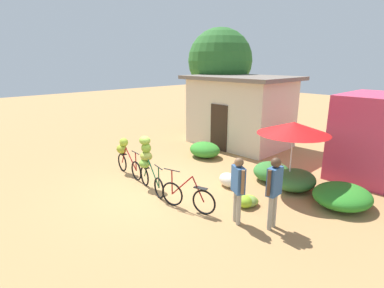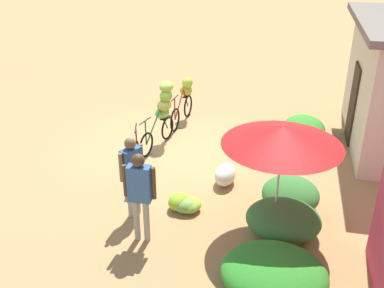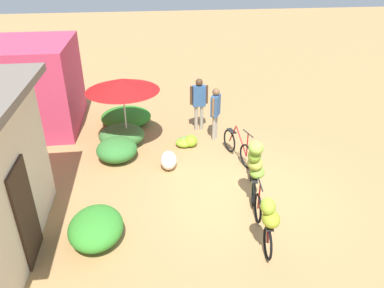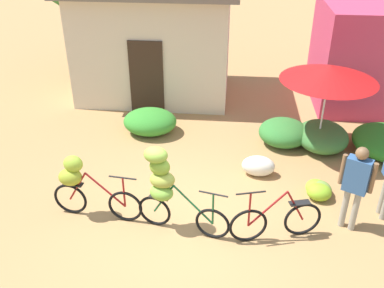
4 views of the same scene
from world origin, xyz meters
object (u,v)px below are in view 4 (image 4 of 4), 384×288
object	(u,v)px
market_umbrella	(329,73)
person_bystander	(356,180)
banana_pile_on_ground	(319,190)
bicycle_center_loaded	(276,221)
shop_pink	(377,55)
building_low	(155,40)
bicycle_leftmost	(81,183)
produce_sack	(258,166)
bicycle_near_pile	(165,184)

from	to	relation	value
market_umbrella	person_bystander	world-z (taller)	market_umbrella
banana_pile_on_ground	bicycle_center_loaded	bearing A→B (deg)	-126.13
shop_pink	market_umbrella	distance (m)	3.59
shop_pink	banana_pile_on_ground	bearing A→B (deg)	-113.98
market_umbrella	person_bystander	size ratio (longest dim) A/B	1.27
building_low	market_umbrella	world-z (taller)	building_low
shop_pink	bicycle_leftmost	bearing A→B (deg)	-138.47
produce_sack	shop_pink	bearing A→B (deg)	51.44
bicycle_center_loaded	banana_pile_on_ground	distance (m)	1.66
bicycle_leftmost	bicycle_center_loaded	xyz separation A→B (m)	(3.46, -0.30, -0.35)
shop_pink	market_umbrella	world-z (taller)	shop_pink
banana_pile_on_ground	shop_pink	bearing A→B (deg)	66.02
shop_pink	bicycle_center_loaded	distance (m)	6.91
bicycle_near_pile	produce_sack	world-z (taller)	bicycle_near_pile
bicycle_center_loaded	produce_sack	size ratio (longest dim) A/B	2.28
building_low	person_bystander	world-z (taller)	building_low
produce_sack	bicycle_center_loaded	bearing A→B (deg)	-83.86
bicycle_leftmost	shop_pink	bearing A→B (deg)	41.53
bicycle_near_pile	bicycle_leftmost	bearing A→B (deg)	172.78
bicycle_leftmost	banana_pile_on_ground	distance (m)	4.58
market_umbrella	bicycle_center_loaded	bearing A→B (deg)	-111.22
banana_pile_on_ground	person_bystander	world-z (taller)	person_bystander
shop_pink	produce_sack	bearing A→B (deg)	-128.56
market_umbrella	bicycle_near_pile	world-z (taller)	market_umbrella
building_low	bicycle_near_pile	size ratio (longest dim) A/B	2.83
building_low	banana_pile_on_ground	distance (m)	6.52
shop_pink	produce_sack	xyz separation A→B (m)	(-3.30, -4.14, -1.17)
shop_pink	produce_sack	size ratio (longest dim) A/B	4.57
building_low	bicycle_leftmost	world-z (taller)	building_low
building_low	produce_sack	bearing A→B (deg)	-55.85
produce_sack	person_bystander	distance (m)	2.32
building_low	bicycle_near_pile	world-z (taller)	building_low
bicycle_near_pile	bicycle_center_loaded	bearing A→B (deg)	-3.01
produce_sack	person_bystander	bearing A→B (deg)	-45.58
bicycle_leftmost	bicycle_near_pile	size ratio (longest dim) A/B	1.03
shop_pink	bicycle_near_pile	bearing A→B (deg)	-129.78
market_umbrella	produce_sack	bearing A→B (deg)	-141.21
banana_pile_on_ground	produce_sack	distance (m)	1.34
market_umbrella	bicycle_center_loaded	distance (m)	3.66
bicycle_leftmost	bicycle_center_loaded	size ratio (longest dim) A/B	1.07
bicycle_leftmost	person_bystander	xyz separation A→B (m)	(4.77, 0.10, 0.30)
bicycle_leftmost	produce_sack	world-z (taller)	bicycle_leftmost
market_umbrella	bicycle_leftmost	xyz separation A→B (m)	(-4.66, -2.79, -1.21)
bicycle_near_pile	bicycle_center_loaded	distance (m)	1.99
building_low	person_bystander	bearing A→B (deg)	-52.80
market_umbrella	banana_pile_on_ground	distance (m)	2.52
building_low	bicycle_leftmost	xyz separation A→B (m)	(-0.36, -5.91, -0.87)
market_umbrella	bicycle_near_pile	xyz separation A→B (m)	(-3.10, -2.99, -0.98)
building_low	bicycle_near_pile	distance (m)	6.26
banana_pile_on_ground	bicycle_near_pile	bearing A→B (deg)	-156.86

